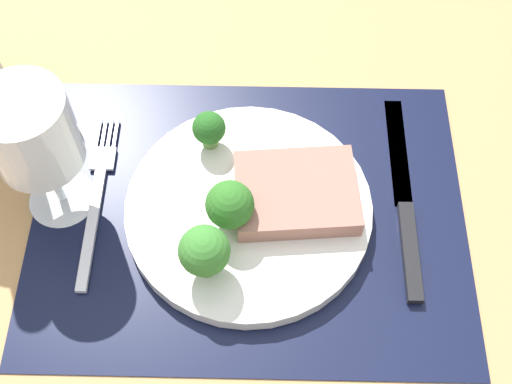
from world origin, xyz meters
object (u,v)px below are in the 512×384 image
(steak, at_px, (296,193))
(fork, at_px, (97,196))
(plate, at_px, (249,209))
(wine_glass, at_px, (33,137))
(knife, at_px, (405,210))

(steak, relative_size, fork, 0.59)
(plate, distance_m, steak, 0.05)
(fork, height_order, wine_glass, wine_glass)
(fork, relative_size, wine_glass, 1.28)
(steak, relative_size, wine_glass, 0.75)
(plate, distance_m, wine_glass, 0.20)
(fork, bearing_deg, wine_glass, -178.02)
(plate, bearing_deg, fork, 174.51)
(fork, relative_size, knife, 0.83)
(plate, relative_size, knife, 1.01)
(plate, bearing_deg, wine_glass, 175.76)
(wine_glass, bearing_deg, fork, 1.33)
(fork, bearing_deg, steak, -1.22)
(plate, bearing_deg, steak, 10.17)
(wine_glass, bearing_deg, knife, -1.41)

